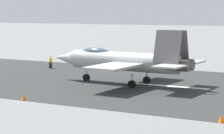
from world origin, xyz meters
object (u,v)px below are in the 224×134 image
object	(u,v)px
marker_cone_near	(221,119)
fighter_jet	(124,61)
crew_person	(51,62)
marker_cone_mid	(24,97)

from	to	relation	value
marker_cone_near	fighter_jet	bearing A→B (deg)	-41.35
crew_person	marker_cone_mid	size ratio (longest dim) A/B	2.98
fighter_jet	crew_person	bearing A→B (deg)	-27.38
fighter_jet	marker_cone_mid	bearing A→B (deg)	73.72
marker_cone_mid	fighter_jet	bearing A→B (deg)	-106.28
fighter_jet	marker_cone_mid	xyz separation A→B (m)	(3.41, 11.69, -2.16)
crew_person	marker_cone_mid	world-z (taller)	crew_person
crew_person	marker_cone_mid	xyz separation A→B (m)	(-11.18, 19.24, -0.54)
fighter_jet	crew_person	size ratio (longest dim) A/B	9.87
crew_person	marker_cone_mid	distance (m)	22.26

